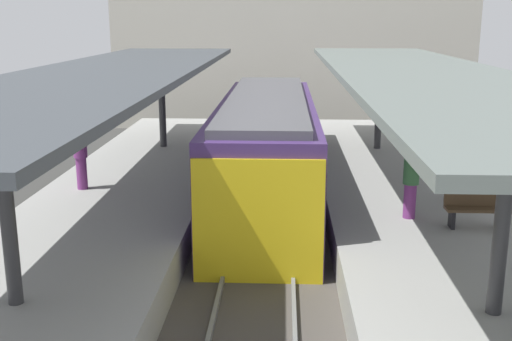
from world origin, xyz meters
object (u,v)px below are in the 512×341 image
at_px(platform_sign, 450,137).
at_px(passenger_near_bench, 411,182).
at_px(passenger_mid_platform, 81,156).
at_px(platform_bench, 477,207).
at_px(commuter_train, 266,150).

xyz_separation_m(platform_sign, passenger_near_bench, (-1.18, -1.43, -0.78)).
height_order(passenger_near_bench, passenger_mid_platform, passenger_mid_platform).
distance_m(platform_bench, platform_sign, 2.34).
height_order(platform_sign, passenger_near_bench, platform_sign).
relative_size(commuter_train, platform_sign, 5.43).
bearing_deg(commuter_train, platform_bench, -43.98).
bearing_deg(passenger_near_bench, platform_sign, 50.38).
relative_size(platform_bench, passenger_near_bench, 0.86).
relative_size(platform_sign, passenger_mid_platform, 1.28).
bearing_deg(platform_sign, commuter_train, 150.93).
xyz_separation_m(platform_bench, passenger_mid_platform, (-9.64, 2.72, 0.44)).
height_order(platform_bench, platform_sign, platform_sign).
distance_m(commuter_train, platform_sign, 5.32).
distance_m(commuter_train, passenger_mid_platform, 5.24).
bearing_deg(platform_sign, passenger_near_bench, -129.62).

